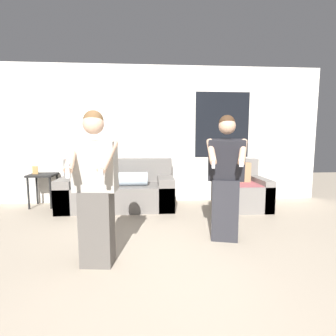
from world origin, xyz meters
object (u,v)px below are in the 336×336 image
object	(u,v)px
person_left	(96,190)
person_right	(226,179)
side_table	(43,179)
armchair	(240,191)
couch	(118,191)

from	to	relation	value
person_left	person_right	size ratio (longest dim) A/B	1.00
side_table	person_left	xyz separation A→B (m)	(1.45, -2.38, 0.27)
armchair	side_table	xyz separation A→B (m)	(-3.69, 0.34, 0.21)
side_table	armchair	bearing A→B (deg)	-5.25
person_right	person_left	bearing A→B (deg)	-160.05
armchair	person_left	bearing A→B (deg)	-137.71
couch	person_left	bearing A→B (deg)	-89.22
couch	armchair	xyz separation A→B (m)	(2.28, -0.15, -0.01)
couch	side_table	world-z (taller)	couch
person_right	armchair	bearing A→B (deg)	63.60
couch	side_table	bearing A→B (deg)	172.27
side_table	person_right	distance (m)	3.48
armchair	person_right	bearing A→B (deg)	-116.40
armchair	side_table	world-z (taller)	armchair
couch	person_left	world-z (taller)	person_left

